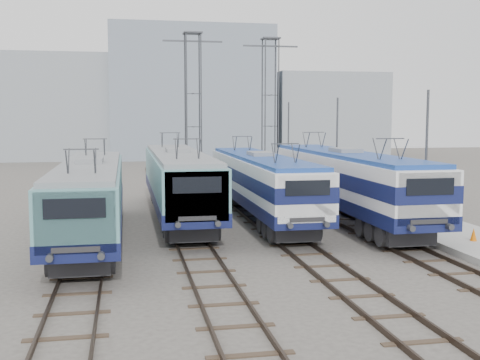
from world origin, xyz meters
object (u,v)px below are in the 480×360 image
mast_front (426,166)px  mast_mid (337,151)px  locomotive_center_right (261,180)px  locomotive_far_right (346,178)px  locomotive_center_left (178,179)px  catenary_tower_west (193,105)px  mast_rear (288,143)px  safety_cone (474,234)px  catenary_tower_east (270,106)px  locomotive_far_left (90,194)px

mast_front → mast_mid: (0.00, 12.00, 0.00)m
locomotive_center_right → locomotive_far_right: size_ratio=0.94×
locomotive_far_right → locomotive_center_left: bearing=164.8°
locomotive_far_right → catenary_tower_west: bearing=114.8°
mast_front → mast_rear: 24.00m
locomotive_center_left → catenary_tower_west: size_ratio=1.55×
locomotive_far_right → safety_cone: (3.18, -7.34, -1.81)m
catenary_tower_west → catenary_tower_east: same height
catenary_tower_east → mast_mid: 10.69m
locomotive_far_left → mast_front: (15.35, -2.57, 1.27)m
locomotive_center_right → mast_rear: bearing=69.9°
catenary_tower_west → mast_front: size_ratio=1.71×
locomotive_center_right → mast_mid: 8.39m
locomotive_center_left → mast_front: size_ratio=2.66×
locomotive_center_right → locomotive_far_right: bearing=-16.0°
locomotive_center_left → locomotive_center_right: 4.64m
locomotive_far_left → locomotive_center_left: size_ratio=0.96×
locomotive_far_right → mast_mid: mast_mid is taller
locomotive_center_right → catenary_tower_west: 14.23m
locomotive_far_right → mast_mid: bearing=74.4°
mast_mid → safety_cone: mast_mid is taller
locomotive_center_left → locomotive_center_right: bearing=-14.3°
mast_rear → catenary_tower_east: bearing=-136.4°
locomotive_center_left → mast_rear: (10.85, 16.20, 1.19)m
catenary_tower_east → mast_front: 22.32m
locomotive_center_left → mast_rear: size_ratio=2.66×
locomotive_far_left → catenary_tower_east: size_ratio=1.49×
locomotive_far_left → mast_mid: mast_mid is taller
locomotive_center_right → mast_front: (6.35, -6.65, 1.24)m
locomotive_center_left → mast_front: (10.85, -7.80, 1.19)m
locomotive_center_left → locomotive_far_right: bearing=-15.2°
locomotive_far_left → locomotive_center_right: size_ratio=1.01×
locomotive_far_left → locomotive_far_right: bearing=11.7°
mast_mid → catenary_tower_east: bearing=101.9°
locomotive_far_left → safety_cone: (16.68, -4.55, -1.64)m
catenary_tower_west → locomotive_center_left: bearing=-100.5°
locomotive_center_left → locomotive_center_right: locomotive_center_left is taller
catenary_tower_west → locomotive_center_right: bearing=-80.4°
locomotive_far_right → mast_front: size_ratio=2.69×
mast_mid → safety_cone: (1.33, -13.98, -2.91)m
locomotive_far_left → locomotive_center_left: locomotive_center_left is taller
locomotive_far_right → mast_rear: bearing=84.3°
locomotive_center_left → mast_mid: (10.85, 4.20, 1.19)m
locomotive_center_left → mast_mid: mast_mid is taller
catenary_tower_west → mast_mid: bearing=-42.9°
catenary_tower_east → safety_cone: size_ratio=20.91×
mast_mid → mast_rear: bearing=90.0°
locomotive_center_left → mast_rear: bearing=56.2°
catenary_tower_west → locomotive_far_left: bearing=-111.2°
locomotive_center_right → safety_cone: locomotive_center_right is taller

